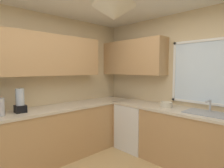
{
  "coord_description": "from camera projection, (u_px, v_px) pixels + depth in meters",
  "views": [
    {
      "loc": [
        1.36,
        -1.34,
        1.56
      ],
      "look_at": [
        -0.79,
        0.73,
        1.32
      ],
      "focal_mm": 29.86,
      "sensor_mm": 36.0,
      "label": 1
    }
  ],
  "objects": [
    {
      "name": "bowl",
      "position": [
        166.0,
        104.0,
        3.19
      ],
      "size": [
        0.2,
        0.2,
        0.09
      ],
      "primitive_type": "cylinder",
      "color": "beige",
      "rests_on": "counter_run_back"
    },
    {
      "name": "counter_run_left",
      "position": [
        49.0,
        135.0,
        3.12
      ],
      "size": [
        0.65,
        3.39,
        0.91
      ],
      "color": "tan",
      "rests_on": "ground_plane"
    },
    {
      "name": "dishwasher",
      "position": [
        135.0,
        126.0,
        3.68
      ],
      "size": [
        0.6,
        0.6,
        0.87
      ],
      "primitive_type": "cube",
      "color": "white",
      "rests_on": "ground_plane"
    },
    {
      "name": "room_shell",
      "position": [
        118.0,
        56.0,
        2.47
      ],
      "size": [
        3.88,
        3.78,
        2.6
      ],
      "color": "beige",
      "rests_on": "ground_plane"
    },
    {
      "name": "blender_appliance",
      "position": [
        20.0,
        102.0,
        2.78
      ],
      "size": [
        0.15,
        0.15,
        0.36
      ],
      "color": "black",
      "rests_on": "counter_run_left"
    },
    {
      "name": "sink_assembly",
      "position": [
        206.0,
        113.0,
        2.73
      ],
      "size": [
        0.58,
        0.4,
        0.19
      ],
      "color": "#9EA0A5",
      "rests_on": "counter_run_back"
    },
    {
      "name": "counter_run_back",
      "position": [
        193.0,
        140.0,
        2.89
      ],
      "size": [
        2.97,
        0.65,
        0.91
      ],
      "color": "tan",
      "rests_on": "ground_plane"
    }
  ]
}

